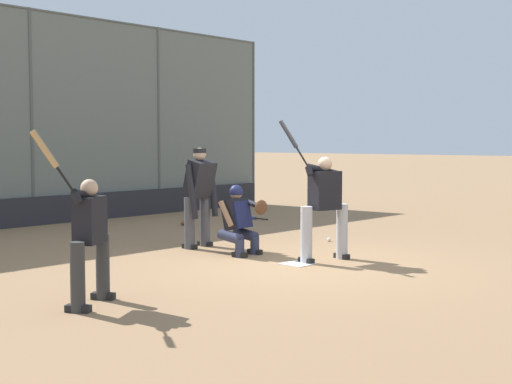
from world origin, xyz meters
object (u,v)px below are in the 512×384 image
fielding_glove_on_dirt (186,223)px  batter_at_plate (324,204)px  umpire_home (199,194)px  spare_bat_near_backstop (250,218)px  baseball_loose (329,240)px  catcher_behind_plate (240,219)px  batter_on_deck (89,237)px

fielding_glove_on_dirt → batter_at_plate: bearing=71.1°
batter_at_plate → umpire_home: 2.49m
spare_bat_near_backstop → baseball_loose: baseball_loose is taller
batter_at_plate → spare_bat_near_backstop: bearing=-113.8°
catcher_behind_plate → spare_bat_near_backstop: bearing=-143.6°
batter_on_deck → baseball_loose: 6.19m
catcher_behind_plate → fielding_glove_on_dirt: (-2.21, -3.77, -0.55)m
batter_at_plate → catcher_behind_plate: bearing=-59.5°
catcher_behind_plate → baseball_loose: size_ratio=15.64×
batter_at_plate → spare_bat_near_backstop: 6.18m
batter_at_plate → umpire_home: (0.35, -2.46, 0.06)m
batter_at_plate → spare_bat_near_backstop: (-3.64, -4.92, -0.86)m
spare_bat_near_backstop → umpire_home: bearing=122.8°
umpire_home → spare_bat_near_backstop: size_ratio=1.95×
umpire_home → spare_bat_near_backstop: 4.77m
catcher_behind_plate → batter_on_deck: bearing=13.7°
batter_on_deck → fielding_glove_on_dirt: 7.87m
umpire_home → spare_bat_near_backstop: bearing=-153.7°
fielding_glove_on_dirt → baseball_loose: size_ratio=3.74×
spare_bat_near_backstop → baseball_loose: size_ratio=12.22×
catcher_behind_plate → baseball_loose: catcher_behind_plate is taller
batter_on_deck → baseball_loose: (-6.05, -1.08, -0.75)m
spare_bat_near_backstop → baseball_loose: bearing=154.7°
batter_at_plate → umpire_home: size_ratio=1.25×
batter_at_plate → catcher_behind_plate: batter_at_plate is taller
batter_at_plate → catcher_behind_plate: (0.45, -1.39, -0.29)m
baseball_loose → batter_on_deck: bearing=10.1°
catcher_behind_plate → fielding_glove_on_dirt: size_ratio=4.18×
batter_at_plate → baseball_loose: batter_at_plate is taller
fielding_glove_on_dirt → spare_bat_near_backstop: bearing=172.9°
catcher_behind_plate → baseball_loose: 2.32m
fielding_glove_on_dirt → umpire_home: bearing=51.8°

